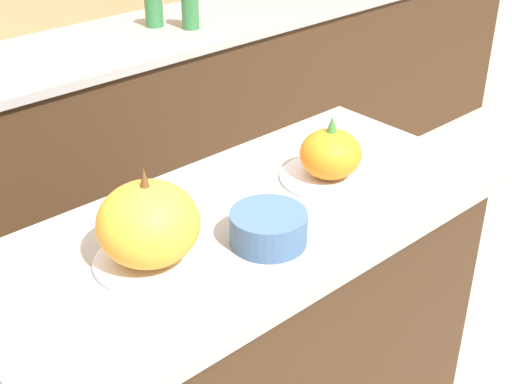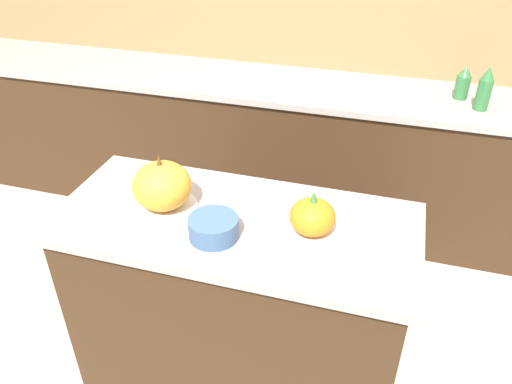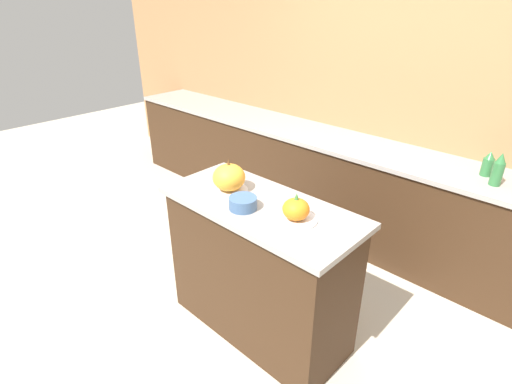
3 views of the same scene
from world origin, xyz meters
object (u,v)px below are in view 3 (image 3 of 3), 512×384
at_px(bottle_short, 488,164).
at_px(pumpkin_cake_right, 296,211).
at_px(pumpkin_cake_left, 229,178).
at_px(mixing_bowl, 243,203).
at_px(bottle_tall, 498,170).

bearing_deg(bottle_short, pumpkin_cake_right, -109.63).
relative_size(pumpkin_cake_left, mixing_bowl, 1.44).
xyz_separation_m(pumpkin_cake_left, pumpkin_cake_right, (0.52, 0.00, -0.03)).
relative_size(pumpkin_cake_left, bottle_tall, 1.01).
xyz_separation_m(bottle_tall, bottle_short, (-0.09, 0.13, -0.02)).
distance_m(bottle_tall, bottle_short, 0.16).
relative_size(bottle_short, mixing_bowl, 1.12).
xyz_separation_m(bottle_short, mixing_bowl, (-0.82, -1.58, 0.01)).
height_order(pumpkin_cake_left, mixing_bowl, pumpkin_cake_left).
relative_size(pumpkin_cake_right, bottle_tall, 1.05).
bearing_deg(bottle_tall, pumpkin_cake_left, -130.03).
bearing_deg(pumpkin_cake_right, bottle_tall, 65.34).
relative_size(bottle_tall, mixing_bowl, 1.42).
xyz_separation_m(pumpkin_cake_right, bottle_tall, (0.62, 1.35, -0.01)).
distance_m(pumpkin_cake_left, bottle_short, 1.81).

